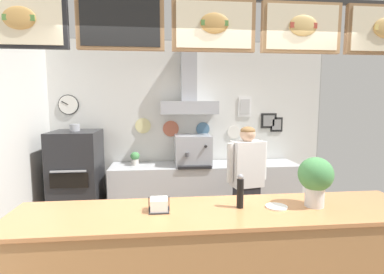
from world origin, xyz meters
TOP-DOWN VIEW (x-y plane):
  - back_wall_assembly at (-0.00, 2.19)m, footprint 4.48×2.47m
  - service_counter at (0.00, -0.34)m, footprint 3.24×0.71m
  - back_prep_counter at (0.23, 1.93)m, footprint 2.90×0.62m
  - pizza_oven at (-1.67, 1.80)m, footprint 0.66×0.75m
  - shop_worker at (0.59, 0.90)m, footprint 0.52×0.29m
  - espresso_machine at (0.03, 1.91)m, footprint 0.55×0.54m
  - potted_sage at (-0.85, 1.96)m, footprint 0.14×0.14m
  - potted_basil at (0.97, 1.90)m, footprint 0.22×0.22m
  - pepper_grinder at (0.18, -0.30)m, footprint 0.05×0.05m
  - basil_vase at (0.79, -0.33)m, footprint 0.28×0.28m
  - condiment_plate at (0.47, -0.32)m, footprint 0.17×0.17m
  - napkin_holder at (-0.47, -0.30)m, footprint 0.16×0.15m

SIDE VIEW (x-z plane):
  - back_prep_counter at x=0.23m, z-range -0.01..0.93m
  - service_counter at x=0.00m, z-range 0.00..1.06m
  - pizza_oven at x=-1.67m, z-range -0.05..1.54m
  - shop_worker at x=0.59m, z-range 0.07..1.67m
  - potted_sage at x=-0.85m, z-range 0.95..1.15m
  - condiment_plate at x=0.47m, z-range 1.06..1.07m
  - potted_basil at x=0.97m, z-range 0.96..1.23m
  - napkin_holder at x=-0.47m, z-range 1.05..1.16m
  - espresso_machine at x=0.03m, z-range 0.93..1.39m
  - pepper_grinder at x=0.18m, z-range 1.05..1.33m
  - basil_vase at x=0.79m, z-range 1.08..1.49m
  - back_wall_assembly at x=0.00m, z-range 0.10..2.97m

